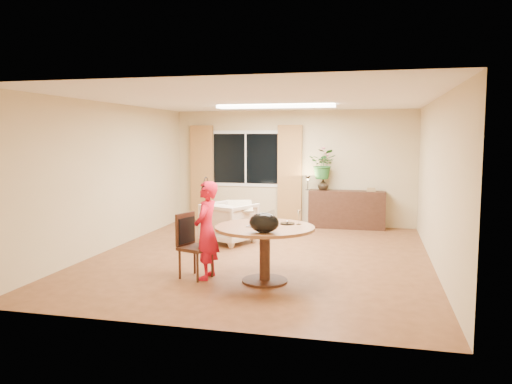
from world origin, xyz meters
The scene contains 24 objects.
floor centered at (0.00, 0.00, 0.00)m, with size 6.50×6.50×0.00m, color brown.
ceiling centered at (0.00, 0.00, 2.60)m, with size 6.50×6.50×0.00m, color white.
wall_back centered at (0.00, 3.25, 1.30)m, with size 5.50×5.50×0.00m, color tan.
wall_left centered at (-2.75, 0.00, 1.30)m, with size 6.50×6.50×0.00m, color tan.
wall_right centered at (2.75, 0.00, 1.30)m, with size 6.50×6.50×0.00m, color tan.
window centered at (-1.10, 3.23, 1.50)m, with size 1.70×0.03×1.30m.
curtain_left centered at (-2.15, 3.15, 1.15)m, with size 0.55×0.08×2.25m, color brown.
curtain_right centered at (-0.05, 3.15, 1.15)m, with size 0.55×0.08×2.25m, color brown.
ceiling_panel centered at (0.00, 1.20, 2.57)m, with size 2.20×0.35×0.05m, color white.
dining_table centered at (0.38, -1.42, 0.61)m, with size 1.37×1.37×0.78m.
dining_chair centered at (-0.62, -1.46, 0.46)m, with size 0.44×0.40×0.92m, color black, non-canonical shape.
child centered at (-0.46, -1.44, 0.69)m, with size 0.33×0.50×1.38m, color red.
laptop centered at (0.34, -1.47, 0.90)m, with size 0.36×0.24×0.24m, color #B7B7BC, non-canonical shape.
tumbler centered at (0.42, -1.14, 0.84)m, with size 0.08×0.08×0.12m, color white, non-canonical shape.
wine_glass centered at (0.81, -1.17, 0.88)m, with size 0.07×0.07×0.21m, color white, non-canonical shape.
pot_lid centered at (0.65, -1.18, 0.80)m, with size 0.21×0.21×0.03m, color white, non-canonical shape.
handbag centered at (0.47, -1.89, 0.91)m, with size 0.39×0.23×0.26m, color black, non-canonical shape.
armchair centered at (-0.82, 0.93, 0.39)m, with size 0.83×0.85×0.78m, color beige.
throw centered at (-0.61, 0.92, 0.79)m, with size 0.45×0.55×0.03m, color beige, non-canonical shape.
sideboard centered at (1.25, 3.01, 0.41)m, with size 1.66×0.40×0.83m, color black.
vase centered at (0.72, 3.01, 0.95)m, with size 0.24×0.24×0.25m, color black.
bouquet centered at (0.73, 3.01, 1.41)m, with size 0.59×0.51×0.66m, color #316927.
book_stack centered at (1.76, 3.01, 0.87)m, with size 0.19×0.15×0.08m, color brown, non-canonical shape.
desk_lamp centered at (0.39, 2.96, 1.00)m, with size 0.14×0.14×0.34m, color black, non-canonical shape.
Camera 1 is at (1.82, -8.01, 2.00)m, focal length 35.00 mm.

